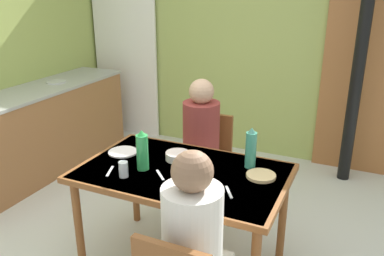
% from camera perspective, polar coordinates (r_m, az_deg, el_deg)
% --- Properties ---
extents(ground_plane, '(5.97, 5.97, 0.00)m').
position_cam_1_polar(ground_plane, '(3.18, -6.01, -17.51)').
color(ground_plane, beige).
extents(wall_back, '(4.45, 0.10, 2.54)m').
position_cam_1_polar(wall_back, '(4.69, 7.97, 11.73)').
color(wall_back, '#9DAC58').
rests_on(wall_back, ground_plane).
extents(door_wooden, '(0.80, 0.05, 2.00)m').
position_cam_1_polar(door_wooden, '(4.46, 22.95, 6.40)').
color(door_wooden, '#9A5E31').
rests_on(door_wooden, ground_plane).
extents(stove_pipe_column, '(0.12, 0.12, 2.54)m').
position_cam_1_polar(stove_pipe_column, '(4.15, 22.70, 9.32)').
color(stove_pipe_column, black).
rests_on(stove_pipe_column, ground_plane).
extents(curtain_panel, '(0.90, 0.03, 2.13)m').
position_cam_1_polar(curtain_panel, '(5.31, -9.42, 10.41)').
color(curtain_panel, white).
rests_on(curtain_panel, ground_plane).
extents(kitchen_counter, '(0.61, 2.27, 0.91)m').
position_cam_1_polar(kitchen_counter, '(4.54, -20.90, -0.36)').
color(kitchen_counter, '#956139').
rests_on(kitchen_counter, ground_plane).
extents(dining_table, '(1.37, 0.86, 0.76)m').
position_cam_1_polar(dining_table, '(2.72, -1.32, -7.49)').
color(dining_table, brown).
rests_on(dining_table, ground_plane).
extents(chair_far_diner, '(0.40, 0.40, 0.87)m').
position_cam_1_polar(chair_far_diner, '(3.50, 2.06, -4.22)').
color(chair_far_diner, brown).
rests_on(chair_far_diner, ground_plane).
extents(person_near_diner, '(0.30, 0.37, 0.77)m').
position_cam_1_polar(person_near_diner, '(2.03, 0.20, -14.59)').
color(person_near_diner, silver).
rests_on(person_near_diner, ground_plane).
extents(person_far_diner, '(0.30, 0.37, 0.77)m').
position_cam_1_polar(person_far_diner, '(3.27, 1.21, -0.59)').
color(person_far_diner, maroon).
rests_on(person_far_diner, ground_plane).
extents(water_bottle_green_near, '(0.07, 0.07, 0.28)m').
position_cam_1_polar(water_bottle_green_near, '(2.70, 8.33, -2.94)').
color(water_bottle_green_near, '#388B70').
rests_on(water_bottle_green_near, dining_table).
extents(water_bottle_green_far, '(0.08, 0.08, 0.28)m').
position_cam_1_polar(water_bottle_green_far, '(2.67, -7.05, -3.27)').
color(water_bottle_green_far, green).
rests_on(water_bottle_green_far, dining_table).
extents(serving_bowl_center, '(0.17, 0.17, 0.05)m').
position_cam_1_polar(serving_bowl_center, '(2.83, -2.05, -3.98)').
color(serving_bowl_center, '#F4D9D2').
rests_on(serving_bowl_center, dining_table).
extents(dinner_plate_near_left, '(0.20, 0.20, 0.01)m').
position_cam_1_polar(dinner_plate_near_left, '(2.57, 0.44, -7.14)').
color(dinner_plate_near_left, white).
rests_on(dinner_plate_near_left, dining_table).
extents(dinner_plate_near_right, '(0.21, 0.21, 0.01)m').
position_cam_1_polar(dinner_plate_near_right, '(2.99, -9.75, -3.36)').
color(dinner_plate_near_right, white).
rests_on(dinner_plate_near_right, dining_table).
extents(drinking_glass_by_near_diner, '(0.06, 0.06, 0.10)m').
position_cam_1_polar(drinking_glass_by_near_diner, '(2.62, -9.68, -5.79)').
color(drinking_glass_by_near_diner, silver).
rests_on(drinking_glass_by_near_diner, dining_table).
extents(drinking_glass_by_far_diner, '(0.06, 0.06, 0.10)m').
position_cam_1_polar(drinking_glass_by_far_diner, '(2.37, 0.41, -8.49)').
color(drinking_glass_by_far_diner, silver).
rests_on(drinking_glass_by_far_diner, dining_table).
extents(bread_plate_sliced, '(0.19, 0.19, 0.02)m').
position_cam_1_polar(bread_plate_sliced, '(2.63, 9.74, -6.67)').
color(bread_plate_sliced, '#DBB77A').
rests_on(bread_plate_sliced, dining_table).
extents(cutlery_knife_near, '(0.05, 0.15, 0.00)m').
position_cam_1_polar(cutlery_knife_near, '(2.31, 2.62, -10.72)').
color(cutlery_knife_near, silver).
rests_on(cutlery_knife_near, dining_table).
extents(cutlery_fork_near, '(0.12, 0.12, 0.00)m').
position_cam_1_polar(cutlery_fork_near, '(2.63, -4.53, -6.65)').
color(cutlery_fork_near, silver).
rests_on(cutlery_fork_near, dining_table).
extents(cutlery_knife_far, '(0.09, 0.14, 0.00)m').
position_cam_1_polar(cutlery_knife_far, '(2.43, 5.23, -9.01)').
color(cutlery_knife_far, silver).
rests_on(cutlery_knife_far, dining_table).
extents(cutlery_fork_far, '(0.07, 0.15, 0.00)m').
position_cam_1_polar(cutlery_fork_far, '(2.72, -11.56, -6.01)').
color(cutlery_fork_far, silver).
rests_on(cutlery_fork_far, dining_table).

